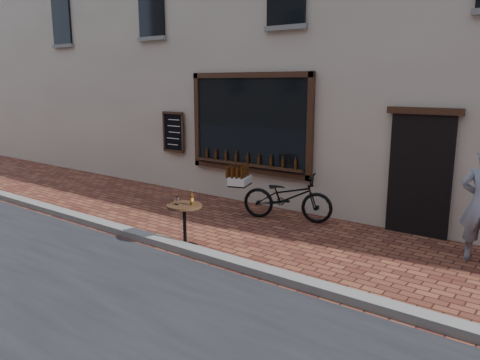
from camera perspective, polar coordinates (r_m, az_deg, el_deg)
The scene contains 4 objects.
ground at distance 7.20m, azimuth -3.01°, elevation -10.62°, with size 90.00×90.00×0.00m, color #4D2118.
kerb at distance 7.32m, azimuth -1.99°, elevation -9.72°, with size 90.00×0.25×0.12m, color slate.
cargo_bicycle at distance 9.49m, azimuth 5.56°, elevation -1.99°, with size 2.19×1.21×1.03m.
bistro_table at distance 7.88m, azimuth -6.76°, elevation -4.52°, with size 0.59×0.59×1.01m.
Camera 1 is at (4.33, -5.06, 2.74)m, focal length 35.00 mm.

